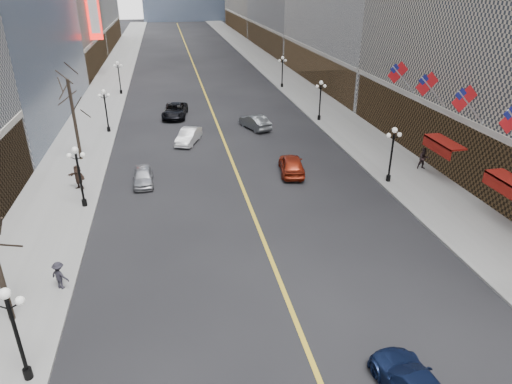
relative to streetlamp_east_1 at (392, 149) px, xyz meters
name	(u,v)px	position (x,y,z in m)	size (l,w,h in m)	color
sidewalk_east	(289,81)	(2.20, 40.00, -2.83)	(6.00, 230.00, 0.15)	gray
sidewalk_west	(108,89)	(-25.80, 40.00, -2.83)	(6.00, 230.00, 0.15)	gray
lane_line	(197,73)	(-11.80, 50.00, -2.89)	(0.25, 200.00, 0.02)	gold
streetlamp_east_1	(392,149)	(0.00, 0.00, 0.00)	(1.26, 0.44, 4.52)	black
streetlamp_east_2	(320,96)	(0.00, 18.00, 0.00)	(1.26, 0.44, 4.52)	black
streetlamp_east_3	(282,68)	(0.00, 36.00, 0.00)	(1.26, 0.44, 4.52)	black
streetlamp_west_0	(14,326)	(-23.60, -16.00, 0.00)	(1.26, 0.44, 4.52)	black
streetlamp_west_1	(79,171)	(-23.60, 0.00, 0.00)	(1.26, 0.44, 4.52)	black
streetlamp_west_2	(105,106)	(-23.60, 18.00, 0.00)	(1.26, 0.44, 4.52)	black
streetlamp_west_3	(119,74)	(-23.60, 36.00, 0.00)	(1.26, 0.44, 4.52)	black
flag_3	(466,101)	(3.51, -3.00, 4.39)	(2.87, 0.12, 2.87)	#B2B2B7
flag_4	(429,86)	(3.51, 2.00, 4.39)	(2.87, 0.12, 2.87)	#B2B2B7
flag_5	(399,74)	(3.51, 7.00, 4.39)	(2.87, 0.12, 2.87)	#B2B2B7
awning_b	(511,183)	(4.30, -8.00, 0.18)	(1.40, 4.00, 0.93)	maroon
awning_c	(442,143)	(4.30, 0.00, 0.18)	(1.40, 4.00, 0.93)	maroon
theatre_marquee	(92,0)	(-27.68, 50.00, 9.10)	(2.00, 0.55, 12.00)	red
tree_west_far	(70,92)	(-25.30, 10.00, 3.34)	(3.60, 3.60, 7.92)	#2D231C
car_nb_near	(143,176)	(-19.53, 3.52, -2.23)	(1.59, 3.95, 1.35)	#A6A8AE
car_nb_mid	(189,136)	(-15.35, 12.98, -2.17)	(1.55, 4.45, 1.47)	silver
car_nb_far	(175,111)	(-16.39, 22.81, -2.10)	(2.65, 5.75, 1.60)	black
car_sb_mid	(292,164)	(-7.22, 3.38, -2.08)	(1.93, 4.80, 1.64)	maroon
car_sb_far	(255,122)	(-7.90, 16.44, -2.14)	(1.62, 4.65, 1.53)	#515559
ped_east_walk	(424,159)	(4.06, 1.87, -1.82)	(0.91, 0.50, 1.87)	black
ped_west_walk	(59,275)	(-23.40, -9.87, -1.96)	(1.03, 0.42, 1.59)	#24222B
ped_west_far	(78,177)	(-24.40, 3.17, -1.77)	(1.82, 0.52, 1.96)	#33241C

